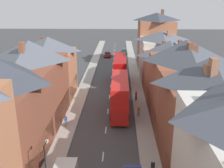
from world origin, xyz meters
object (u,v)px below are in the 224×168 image
Objects in this scene: double_decker_bus_mid_street at (120,95)px; car_parked_right_a at (124,51)px; pedestrian_far_left at (136,95)px; double_decker_bus_lead at (120,70)px; pedestrian_mid_left at (66,120)px; street_lamp at (46,168)px; car_near_blue at (108,54)px; pedestrian_near_right at (153,167)px; pedestrian_mid_right at (139,110)px.

car_parked_right_a is at bearing 88.22° from double_decker_bus_mid_street.
pedestrian_far_left is (1.45, -37.68, 0.20)m from car_parked_right_a.
double_decker_bus_lead is 14.06m from double_decker_bus_mid_street.
car_parked_right_a is at bearing 79.80° from pedestrian_mid_left.
double_decker_bus_mid_street is at bearing 71.82° from street_lamp.
car_near_blue is 0.81× the size of street_lamp.
double_decker_bus_mid_street is at bearing -90.00° from double_decker_bus_lead.
street_lamp reaches higher than double_decker_bus_lead.
street_lamp is at bearing -159.42° from pedestrian_near_right.
street_lamp is (-8.81, -16.71, 2.21)m from pedestrian_mid_right.
car_near_blue is 1.01× the size of car_parked_right_a.
double_decker_bus_mid_street is 15.36m from pedestrian_near_right.
street_lamp is at bearing -85.02° from pedestrian_mid_left.
pedestrian_near_right is 0.29× the size of street_lamp.
car_near_blue is at bearing 97.33° from pedestrian_near_right.
pedestrian_near_right is 14.33m from pedestrian_mid_left.
pedestrian_far_left is at bearing 90.15° from pedestrian_mid_right.
double_decker_bus_lead is 6.71× the size of pedestrian_mid_right.
pedestrian_mid_right is (1.46, -43.87, 0.20)m from car_parked_right_a.
car_near_blue is at bearing 87.53° from street_lamp.
street_lamp is (-9.31, -3.49, 2.21)m from pedestrian_near_right.
double_decker_bus_lead reaches higher than car_parked_right_a.
car_near_blue is at bearing -142.30° from car_parked_right_a.
car_near_blue is 43.67m from pedestrian_mid_left.
pedestrian_mid_right is at bearing -80.02° from double_decker_bus_lead.
pedestrian_mid_right is at bearing -89.85° from pedestrian_far_left.
pedestrian_far_left is (9.95, 9.62, 0.00)m from pedestrian_mid_left.
car_parked_right_a is 2.75× the size of pedestrian_mid_right.
double_decker_bus_mid_street is 38.62m from car_near_blue.
double_decker_bus_lead is at bearing -81.61° from car_near_blue.
pedestrian_far_left reaches higher than car_near_blue.
double_decker_bus_lead reaches higher than car_near_blue.
car_near_blue is 2.78× the size of pedestrian_mid_right.
double_decker_bus_mid_street is 5.57m from pedestrian_far_left.
car_near_blue is 2.78× the size of pedestrian_near_right.
double_decker_bus_lead reaches higher than pedestrian_near_right.
double_decker_bus_mid_street reaches higher than car_parked_right_a.
street_lamp reaches higher than pedestrian_mid_left.
pedestrian_mid_left is (-7.20, -5.12, -1.78)m from double_decker_bus_mid_street.
pedestrian_near_right and pedestrian_far_left have the same top height.
street_lamp is at bearing -100.54° from double_decker_bus_lead.
street_lamp reaches higher than car_near_blue.
car_near_blue is 53.74m from pedestrian_near_right.
street_lamp is (-8.80, -22.90, 2.21)m from pedestrian_far_left.
pedestrian_mid_right is (2.77, -1.68, -1.78)m from double_decker_bus_mid_street.
double_decker_bus_mid_street is 2.44× the size of car_parked_right_a.
pedestrian_far_left is (2.75, -9.56, -1.78)m from double_decker_bus_lead.
car_parked_right_a is 43.89m from pedestrian_mid_right.
street_lamp is (1.16, -13.28, 2.21)m from pedestrian_mid_left.
pedestrian_near_right is (6.86, -53.30, 0.22)m from car_near_blue.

